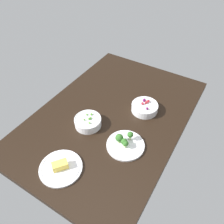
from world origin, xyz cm
name	(u,v)px	position (x,y,z in cm)	size (l,w,h in cm)	color
dining_table	(112,116)	(0.00, 0.00, 2.00)	(131.99, 88.49, 4.00)	black
plate_broccoli	(125,144)	(17.96, 19.60, 5.78)	(21.62, 21.62, 7.60)	silver
plate_cheese	(61,167)	(48.44, -1.61, 5.10)	(22.51, 22.51, 5.11)	silver
bowl_peas	(88,122)	(15.70, -7.69, 6.90)	(16.57, 16.57, 6.53)	silver
bowl_berries	(145,107)	(-14.30, 16.41, 6.83)	(17.32, 17.32, 7.00)	silver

